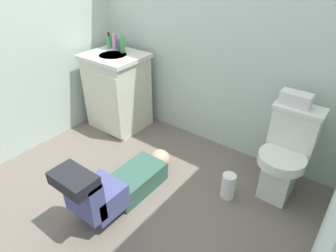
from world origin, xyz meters
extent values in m
cube|color=#6B6056|center=(0.00, 0.00, -0.02)|extent=(3.09, 3.09, 0.04)
cube|color=#B2C7BA|center=(0.00, 1.09, 1.20)|extent=(2.75, 0.08, 2.40)
cube|color=#B2C7BA|center=(-1.33, 0.00, 1.20)|extent=(0.08, 2.09, 2.40)
cube|color=white|center=(0.90, 0.70, 0.19)|extent=(0.22, 0.30, 0.38)
cylinder|color=white|center=(0.90, 0.64, 0.38)|extent=(0.35, 0.35, 0.08)
cube|color=white|center=(0.90, 0.83, 0.55)|extent=(0.34, 0.17, 0.34)
cube|color=white|center=(0.90, 0.83, 0.73)|extent=(0.36, 0.19, 0.03)
cube|color=beige|center=(-0.91, 0.72, 0.39)|extent=(0.56, 0.48, 0.78)
cube|color=silver|center=(-0.91, 0.72, 0.80)|extent=(0.60, 0.52, 0.04)
cylinder|color=silver|center=(-0.91, 0.70, 0.79)|extent=(0.28, 0.28, 0.05)
cube|color=beige|center=(-0.76, 0.46, 0.37)|extent=(0.26, 0.03, 0.66)
cylinder|color=silver|center=(-0.91, 0.86, 0.87)|extent=(0.02, 0.02, 0.10)
cube|color=#33594C|center=(-0.06, 0.04, 0.09)|extent=(0.29, 0.52, 0.17)
sphere|color=tan|center=(-0.06, 0.37, 0.10)|extent=(0.19, 0.19, 0.19)
cube|color=#474D80|center=(-0.06, -0.32, 0.18)|extent=(0.31, 0.28, 0.20)
cube|color=#474D80|center=(-0.06, -0.46, 0.30)|extent=(0.31, 0.12, 0.32)
cube|color=black|center=(-0.06, -0.50, 0.47)|extent=(0.31, 0.19, 0.09)
cylinder|color=#33594C|center=(-0.25, 0.20, 0.06)|extent=(0.08, 0.30, 0.08)
cube|color=silver|center=(0.86, 0.83, 0.80)|extent=(0.22, 0.11, 0.10)
cylinder|color=#44955A|center=(-1.10, 0.84, 0.89)|extent=(0.06, 0.06, 0.13)
cylinder|color=black|center=(-1.10, 0.84, 0.97)|extent=(0.02, 0.02, 0.04)
cylinder|color=pink|center=(-1.02, 0.85, 0.90)|extent=(0.05, 0.05, 0.16)
cylinder|color=#4062B1|center=(-0.94, 0.84, 0.88)|extent=(0.06, 0.06, 0.12)
cylinder|color=#479E49|center=(-0.88, 0.81, 0.90)|extent=(0.05, 0.05, 0.16)
cylinder|color=white|center=(0.60, 0.42, 0.11)|extent=(0.11, 0.11, 0.22)
camera|label=1|loc=(1.28, -1.27, 1.75)|focal=31.41mm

